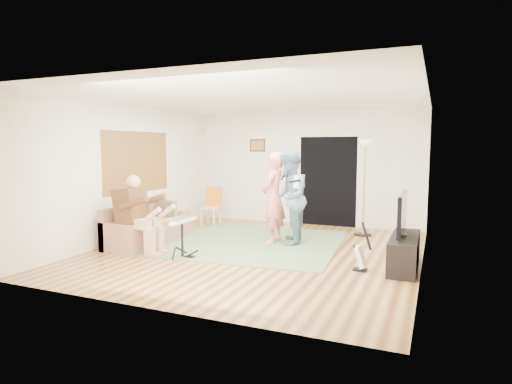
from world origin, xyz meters
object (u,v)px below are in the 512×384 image
singer (274,198)px  tv_cabinet (404,252)px  guitarist (289,198)px  drum_kit (182,240)px  television (402,213)px  sofa (144,230)px  guitar_spare (361,257)px  torchiere_lamp (365,170)px  dining_chair (212,212)px

singer → tv_cabinet: (2.49, -0.89, -0.63)m
guitarist → drum_kit: bearing=-53.5°
drum_kit → television: bearing=12.8°
sofa → tv_cabinet: sofa is taller
drum_kit → guitar_spare: 2.93m
sofa → guitarist: guitarist is taller
tv_cabinet → sofa: bearing=-178.4°
guitarist → television: 2.27m
singer → guitarist: 0.33m
sofa → torchiere_lamp: size_ratio=0.92×
guitarist → torchiere_lamp: bearing=126.3°
singer → dining_chair: 2.40m
guitarist → dining_chair: (-2.35, 1.21, -0.57)m
guitar_spare → television: (0.54, 0.40, 0.64)m
drum_kit → dining_chair: 3.01m
guitar_spare → singer: bearing=145.7°
guitar_spare → dining_chair: (-3.91, 2.46, 0.11)m
guitar_spare → torchiere_lamp: (-0.39, 2.67, 1.16)m
guitarist → singer: bearing=-110.6°
guitar_spare → dining_chair: bearing=147.9°
singer → drum_kit: bearing=-31.2°
guitarist → tv_cabinet: size_ratio=1.28×
sofa → singer: singer is taller
torchiere_lamp → drum_kit: bearing=-129.5°
torchiere_lamp → sofa: bearing=-147.7°
guitar_spare → dining_chair: dining_chair is taller
drum_kit → tv_cabinet: (3.50, 0.78, -0.05)m
singer → tv_cabinet: 2.71m
guitar_spare → television: television is taller
guitar_spare → torchiere_lamp: torchiere_lamp is taller
television → sofa: bearing=-178.4°
guitarist → tv_cabinet: 2.41m
dining_chair → singer: bearing=-31.3°
dining_chair → television: (4.46, -2.06, 0.52)m
sofa → television: (4.73, 0.13, 0.60)m
sofa → guitar_spare: sofa is taller
sofa → torchiere_lamp: 4.64m
drum_kit → dining_chair: dining_chair is taller
guitarist → television: size_ratio=1.55×
guitarist → torchiere_lamp: (1.18, 1.42, 0.48)m
drum_kit → torchiere_lamp: torchiere_lamp is taller
drum_kit → guitarist: (1.34, 1.63, 0.60)m
sofa → drum_kit: sofa is taller
sofa → drum_kit: size_ratio=2.74×
tv_cabinet → television: (-0.05, 0.00, 0.60)m
guitarist → torchiere_lamp: torchiere_lamp is taller
singer → tv_cabinet: size_ratio=1.26×
sofa → dining_chair: dining_chair is taller
drum_kit → singer: size_ratio=0.38×
guitarist → television: guitarist is taller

